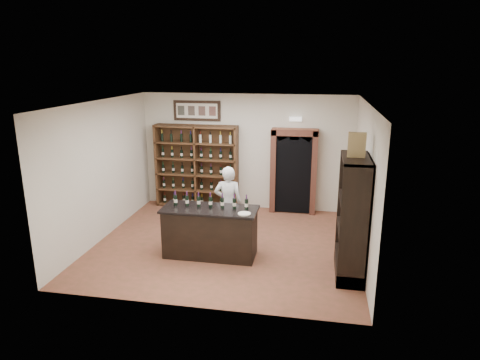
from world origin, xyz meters
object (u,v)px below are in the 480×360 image
counter_bottle_0 (176,200)px  shopkeeper (228,203)px  wine_shelf (197,166)px  tasting_counter (210,232)px  side_cabinet (353,236)px  wine_crate (357,145)px

counter_bottle_0 → shopkeeper: 1.24m
wine_shelf → tasting_counter: (1.10, -2.93, -0.61)m
side_cabinet → tasting_counter: bearing=173.7°
wine_crate → tasting_counter: bearing=177.0°
wine_shelf → shopkeeper: size_ratio=1.33×
wine_shelf → counter_bottle_0: size_ratio=7.33×
wine_shelf → wine_crate: bearing=-40.6°
counter_bottle_0 → shopkeeper: shopkeeper is taller
wine_shelf → counter_bottle_0: wine_shelf is taller
side_cabinet → shopkeeper: bearing=155.4°
side_cabinet → wine_crate: bearing=-175.2°
tasting_counter → counter_bottle_0: (-0.72, 0.07, 0.61)m
tasting_counter → shopkeeper: 0.94m
wine_shelf → tasting_counter: 3.19m
side_cabinet → shopkeeper: side_cabinet is taller
counter_bottle_0 → side_cabinet: side_cabinet is taller
tasting_counter → wine_crate: bearing=-6.5°
wine_shelf → counter_bottle_0: bearing=-82.4°
tasting_counter → shopkeeper: shopkeeper is taller
side_cabinet → wine_crate: 1.66m
counter_bottle_0 → side_cabinet: size_ratio=0.14×
wine_shelf → side_cabinet: (3.82, -3.23, -0.35)m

